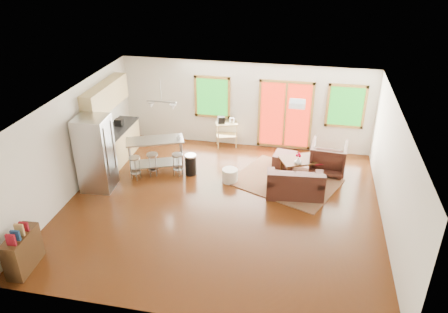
% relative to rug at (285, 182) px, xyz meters
% --- Properties ---
extents(floor, '(7.50, 7.00, 0.02)m').
position_rel_rug_xyz_m(floor, '(-1.43, -1.45, -0.02)').
color(floor, '#321708').
rests_on(floor, ground).
extents(ceiling, '(7.50, 7.00, 0.02)m').
position_rel_rug_xyz_m(ceiling, '(-1.43, -1.45, 2.60)').
color(ceiling, silver).
rests_on(ceiling, ground).
extents(back_wall, '(7.50, 0.02, 2.60)m').
position_rel_rug_xyz_m(back_wall, '(-1.43, 2.06, 1.29)').
color(back_wall, beige).
rests_on(back_wall, ground).
extents(left_wall, '(0.02, 7.00, 2.60)m').
position_rel_rug_xyz_m(left_wall, '(-5.19, -1.45, 1.29)').
color(left_wall, beige).
rests_on(left_wall, ground).
extents(right_wall, '(0.02, 7.00, 2.60)m').
position_rel_rug_xyz_m(right_wall, '(2.33, -1.45, 1.29)').
color(right_wall, beige).
rests_on(right_wall, ground).
extents(front_wall, '(7.50, 0.02, 2.60)m').
position_rel_rug_xyz_m(front_wall, '(-1.43, -4.96, 1.29)').
color(front_wall, beige).
rests_on(front_wall, ground).
extents(window_left, '(1.10, 0.05, 1.30)m').
position_rel_rug_xyz_m(window_left, '(-2.43, 2.01, 1.49)').
color(window_left, '#115112').
rests_on(window_left, back_wall).
extents(french_doors, '(1.60, 0.05, 2.10)m').
position_rel_rug_xyz_m(french_doors, '(-0.23, 2.01, 1.09)').
color(french_doors, '#A81A0B').
rests_on(french_doors, back_wall).
extents(window_right, '(1.10, 0.05, 1.30)m').
position_rel_rug_xyz_m(window_right, '(1.47, 2.01, 1.49)').
color(window_right, '#115112').
rests_on(window_right, back_wall).
extents(rug, '(3.13, 2.82, 0.03)m').
position_rel_rug_xyz_m(rug, '(0.00, 0.00, 0.00)').
color(rug, '#4E633A').
rests_on(rug, floor).
extents(loveseat, '(1.47, 0.92, 0.75)m').
position_rel_rug_xyz_m(loveseat, '(0.27, -0.60, 0.28)').
color(loveseat, black).
rests_on(loveseat, floor).
extents(coffee_table, '(1.29, 1.07, 0.45)m').
position_rel_rug_xyz_m(coffee_table, '(0.37, 0.56, 0.37)').
color(coffee_table, '#321F0E').
rests_on(coffee_table, floor).
extents(armchair, '(1.00, 0.95, 0.96)m').
position_rel_rug_xyz_m(armchair, '(1.08, 0.80, 0.47)').
color(armchair, black).
rests_on(armchair, floor).
extents(ottoman, '(0.68, 0.68, 0.39)m').
position_rel_rug_xyz_m(ottoman, '(-0.10, 0.88, 0.18)').
color(ottoman, black).
rests_on(ottoman, floor).
extents(pouf, '(0.55, 0.55, 0.36)m').
position_rel_rug_xyz_m(pouf, '(-1.45, -0.25, 0.17)').
color(pouf, beige).
rests_on(pouf, floor).
extents(vase, '(0.25, 0.26, 0.34)m').
position_rel_rug_xyz_m(vase, '(0.28, 0.30, 0.51)').
color(vase, silver).
rests_on(vase, coffee_table).
extents(book, '(0.21, 0.07, 0.29)m').
position_rel_rug_xyz_m(book, '(0.71, 0.48, 0.53)').
color(book, maroon).
rests_on(book, coffee_table).
extents(cabinets, '(0.64, 2.24, 2.30)m').
position_rel_rug_xyz_m(cabinets, '(-4.92, 0.25, 0.91)').
color(cabinets, tan).
rests_on(cabinets, floor).
extents(refrigerator, '(0.85, 0.81, 1.95)m').
position_rel_rug_xyz_m(refrigerator, '(-4.70, -1.21, 0.96)').
color(refrigerator, '#B7BABC').
rests_on(refrigerator, floor).
extents(island, '(1.64, 1.13, 0.96)m').
position_rel_rug_xyz_m(island, '(-3.54, -0.11, 0.65)').
color(island, '#B7BABC').
rests_on(island, floor).
extents(cup, '(0.15, 0.14, 0.13)m').
position_rel_rug_xyz_m(cup, '(-2.92, 0.06, 1.00)').
color(cup, silver).
rests_on(cup, island).
extents(bar_stool_a, '(0.38, 0.38, 0.65)m').
position_rel_rug_xyz_m(bar_stool_a, '(-3.94, -0.62, 0.47)').
color(bar_stool_a, '#B7BABC').
rests_on(bar_stool_a, floor).
extents(bar_stool_b, '(0.38, 0.38, 0.65)m').
position_rel_rug_xyz_m(bar_stool_b, '(-3.55, -0.34, 0.47)').
color(bar_stool_b, '#B7BABC').
rests_on(bar_stool_b, floor).
extents(bar_stool_c, '(0.38, 0.38, 0.64)m').
position_rel_rug_xyz_m(bar_stool_c, '(-2.90, -0.20, 0.46)').
color(bar_stool_c, '#B7BABC').
rests_on(bar_stool_c, floor).
extents(trash_can, '(0.35, 0.35, 0.58)m').
position_rel_rug_xyz_m(trash_can, '(-2.57, -0.07, 0.28)').
color(trash_can, black).
rests_on(trash_can, floor).
extents(kitchen_cart, '(0.74, 0.59, 0.99)m').
position_rel_rug_xyz_m(kitchen_cart, '(-1.97, 1.83, 0.66)').
color(kitchen_cart, tan).
rests_on(kitchen_cart, floor).
extents(bookshelf, '(0.41, 0.91, 1.04)m').
position_rel_rug_xyz_m(bookshelf, '(-4.78, -4.34, 0.40)').
color(bookshelf, '#321F0E').
rests_on(bookshelf, floor).
extents(ceiling_flush, '(0.35, 0.35, 0.12)m').
position_rel_rug_xyz_m(ceiling_flush, '(0.17, -0.85, 2.52)').
color(ceiling_flush, white).
rests_on(ceiling_flush, ceiling).
extents(pendant_light, '(0.80, 0.18, 0.79)m').
position_rel_rug_xyz_m(pendant_light, '(-3.33, 0.05, 1.88)').
color(pendant_light, gray).
rests_on(pendant_light, ceiling).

